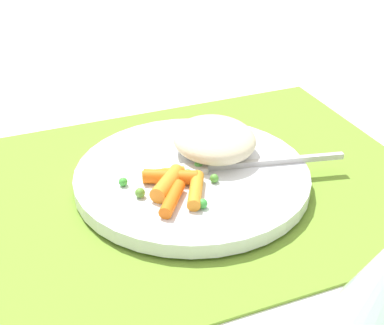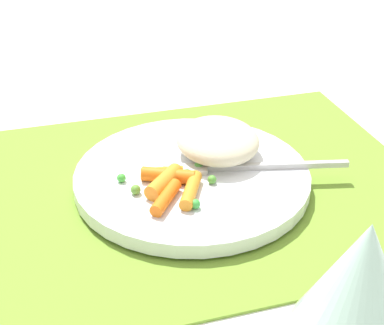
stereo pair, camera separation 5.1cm
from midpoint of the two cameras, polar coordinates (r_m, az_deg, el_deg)
ground_plane at (r=0.59m, az=-2.47°, el=-2.61°), size 2.40×2.40×0.00m
placemat at (r=0.59m, az=-2.48°, el=-2.36°), size 0.47×0.36×0.01m
plate at (r=0.58m, az=-2.50°, el=-1.52°), size 0.24×0.24×0.01m
rice_mound at (r=0.60m, az=-0.20°, el=2.28°), size 0.09×0.09×0.03m
carrot_portion at (r=0.54m, az=-4.52°, el=-2.24°), size 0.06×0.08×0.02m
pea_scatter at (r=0.55m, az=-4.23°, el=-2.13°), size 0.09×0.07×0.01m
fork at (r=0.58m, az=1.80°, el=-0.29°), size 0.19×0.05×0.01m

